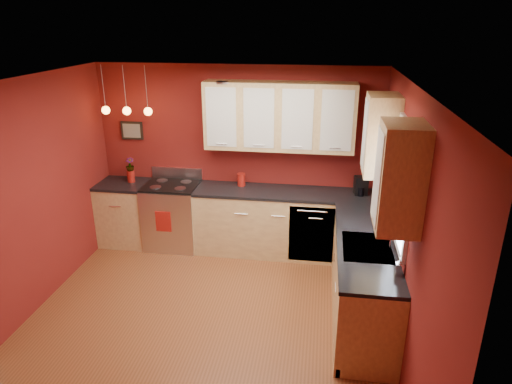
# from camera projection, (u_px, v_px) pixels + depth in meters

# --- Properties ---
(floor) EXTENTS (4.20, 4.20, 0.00)m
(floor) POSITION_uv_depth(u_px,v_px,m) (205.00, 324.00, 5.04)
(floor) COLOR brown
(floor) RESTS_ON ground
(ceiling) EXTENTS (4.00, 4.20, 0.02)m
(ceiling) POSITION_uv_depth(u_px,v_px,m) (193.00, 85.00, 4.11)
(ceiling) COLOR beige
(ceiling) RESTS_ON wall_back
(wall_back) EXTENTS (4.00, 0.02, 2.60)m
(wall_back) POSITION_uv_depth(u_px,v_px,m) (238.00, 158.00, 6.52)
(wall_back) COLOR maroon
(wall_back) RESTS_ON floor
(wall_front) EXTENTS (4.00, 0.02, 2.60)m
(wall_front) POSITION_uv_depth(u_px,v_px,m) (104.00, 363.00, 2.64)
(wall_front) COLOR maroon
(wall_front) RESTS_ON floor
(wall_left) EXTENTS (0.02, 4.20, 2.60)m
(wall_left) POSITION_uv_depth(u_px,v_px,m) (17.00, 206.00, 4.85)
(wall_left) COLOR maroon
(wall_left) RESTS_ON floor
(wall_right) EXTENTS (0.02, 4.20, 2.60)m
(wall_right) POSITION_uv_depth(u_px,v_px,m) (405.00, 230.00, 4.30)
(wall_right) COLOR maroon
(wall_right) RESTS_ON floor
(base_cabinets_back_left) EXTENTS (0.70, 0.60, 0.90)m
(base_cabinets_back_left) POSITION_uv_depth(u_px,v_px,m) (126.00, 214.00, 6.77)
(base_cabinets_back_left) COLOR #DCBA76
(base_cabinets_back_left) RESTS_ON floor
(base_cabinets_back_right) EXTENTS (2.54, 0.60, 0.90)m
(base_cabinets_back_right) POSITION_uv_depth(u_px,v_px,m) (286.00, 224.00, 6.44)
(base_cabinets_back_right) COLOR #DCBA76
(base_cabinets_back_right) RESTS_ON floor
(base_cabinets_right) EXTENTS (0.60, 2.10, 0.90)m
(base_cabinets_right) POSITION_uv_depth(u_px,v_px,m) (362.00, 280.00, 5.06)
(base_cabinets_right) COLOR #DCBA76
(base_cabinets_right) RESTS_ON floor
(counter_back_left) EXTENTS (0.70, 0.62, 0.04)m
(counter_back_left) POSITION_uv_depth(u_px,v_px,m) (123.00, 184.00, 6.60)
(counter_back_left) COLOR black
(counter_back_left) RESTS_ON base_cabinets_back_left
(counter_back_right) EXTENTS (2.54, 0.62, 0.04)m
(counter_back_right) POSITION_uv_depth(u_px,v_px,m) (286.00, 193.00, 6.27)
(counter_back_right) COLOR black
(counter_back_right) RESTS_ON base_cabinets_back_right
(counter_right) EXTENTS (0.62, 2.10, 0.04)m
(counter_right) POSITION_uv_depth(u_px,v_px,m) (366.00, 242.00, 4.89)
(counter_right) COLOR black
(counter_right) RESTS_ON base_cabinets_right
(gas_range) EXTENTS (0.76, 0.64, 1.11)m
(gas_range) POSITION_uv_depth(u_px,v_px,m) (173.00, 215.00, 6.66)
(gas_range) COLOR silver
(gas_range) RESTS_ON floor
(dishwasher_front) EXTENTS (0.60, 0.02, 0.80)m
(dishwasher_front) POSITION_uv_depth(u_px,v_px,m) (311.00, 234.00, 6.12)
(dishwasher_front) COLOR silver
(dishwasher_front) RESTS_ON base_cabinets_back_right
(sink) EXTENTS (0.50, 0.70, 0.33)m
(sink) POSITION_uv_depth(u_px,v_px,m) (367.00, 249.00, 4.76)
(sink) COLOR gray
(sink) RESTS_ON counter_right
(window) EXTENTS (0.06, 1.02, 1.22)m
(window) POSITION_uv_depth(u_px,v_px,m) (402.00, 180.00, 4.44)
(window) COLOR white
(window) RESTS_ON wall_right
(upper_cabinets_back) EXTENTS (2.00, 0.35, 0.90)m
(upper_cabinets_back) POSITION_uv_depth(u_px,v_px,m) (279.00, 116.00, 6.04)
(upper_cabinets_back) COLOR #DCBA76
(upper_cabinets_back) RESTS_ON wall_back
(upper_cabinets_right) EXTENTS (0.35, 1.95, 0.90)m
(upper_cabinets_right) POSITION_uv_depth(u_px,v_px,m) (389.00, 153.00, 4.39)
(upper_cabinets_right) COLOR #DCBA76
(upper_cabinets_right) RESTS_ON wall_right
(wall_picture) EXTENTS (0.32, 0.03, 0.26)m
(wall_picture) POSITION_uv_depth(u_px,v_px,m) (132.00, 131.00, 6.59)
(wall_picture) COLOR black
(wall_picture) RESTS_ON wall_back
(pendant_lights) EXTENTS (0.71, 0.11, 0.66)m
(pendant_lights) POSITION_uv_depth(u_px,v_px,m) (127.00, 110.00, 6.14)
(pendant_lights) COLOR gray
(pendant_lights) RESTS_ON ceiling
(red_canister) EXTENTS (0.12, 0.12, 0.18)m
(red_canister) POSITION_uv_depth(u_px,v_px,m) (241.00, 180.00, 6.45)
(red_canister) COLOR maroon
(red_canister) RESTS_ON counter_back_right
(red_vase) EXTENTS (0.11, 0.11, 0.17)m
(red_vase) POSITION_uv_depth(u_px,v_px,m) (131.00, 176.00, 6.61)
(red_vase) COLOR maroon
(red_vase) RESTS_ON counter_back_left
(flowers) EXTENTS (0.14, 0.14, 0.21)m
(flowers) POSITION_uv_depth(u_px,v_px,m) (130.00, 165.00, 6.55)
(flowers) COLOR maroon
(flowers) RESTS_ON red_vase
(coffee_maker) EXTENTS (0.19, 0.19, 0.25)m
(coffee_maker) POSITION_uv_depth(u_px,v_px,m) (361.00, 186.00, 6.12)
(coffee_maker) COLOR black
(coffee_maker) RESTS_ON counter_back_right
(soap_pump) EXTENTS (0.08, 0.08, 0.17)m
(soap_pump) POSITION_uv_depth(u_px,v_px,m) (400.00, 266.00, 4.22)
(soap_pump) COLOR white
(soap_pump) RESTS_ON counter_right
(dish_towel) EXTENTS (0.22, 0.01, 0.30)m
(dish_towel) POSITION_uv_depth(u_px,v_px,m) (163.00, 222.00, 6.34)
(dish_towel) COLOR maroon
(dish_towel) RESTS_ON gas_range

